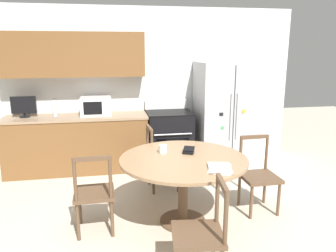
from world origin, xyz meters
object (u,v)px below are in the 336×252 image
Objects in this scene: candle_glass at (163,150)px; oven_range at (169,138)px; wallet at (189,151)px; microwave at (96,106)px; refrigerator at (225,114)px; dining_chair_left at (94,194)px; dining_chair_near at (201,234)px; dining_chair_right at (258,176)px; dining_chair_far at (161,159)px; counter_bottle at (55,110)px; countertop_tv at (24,106)px.

oven_range is at bearing 77.31° from candle_glass.
wallet is (-0.09, -1.72, 0.33)m from oven_range.
refrigerator is at bearing -3.72° from microwave.
oven_range reaches higher than dining_chair_left.
dining_chair_near is 5.46× the size of wallet.
dining_chair_left is at bearing -121.24° from oven_range.
refrigerator reaches higher than dining_chair_right.
oven_range is 0.95m from dining_chair_far.
refrigerator is at bearing -2.45° from counter_bottle.
counter_bottle is at bearing -125.16° from dining_chair_far.
refrigerator is 1.54m from dining_chair_far.
refrigerator is 3.20m from countertop_tv.
dining_chair_far is 0.84m from candle_glass.
wallet is (2.16, -1.80, -0.28)m from countertop_tv.
dining_chair_near is 1.00× the size of dining_chair_far.
counter_bottle is 2.47m from wallet.
refrigerator is 1.91× the size of dining_chair_right.
dining_chair_near reaches higher than candle_glass.
dining_chair_left is 1.94m from dining_chair_right.
dining_chair_left is 1.32m from dining_chair_far.
oven_range is at bearing -3.29° from microwave.
oven_range is 1.74m from candle_glass.
wallet is at bearing -2.16° from dining_chair_right.
wallet is (1.06, 0.18, 0.36)m from dining_chair_left.
dining_chair_right is at bearing 3.28° from dining_chair_left.
dining_chair_near is at bearing -72.49° from microwave.
dining_chair_right is at bearing 48.94° from dining_chair_far.
countertop_tv is 0.41× the size of dining_chair_right.
microwave is (-2.11, 0.14, 0.18)m from refrigerator.
countertop_tv reaches higher than dining_chair_left.
dining_chair_right is at bearing -95.54° from refrigerator.
microwave reaches higher than dining_chair_near.
candle_glass is (-1.15, 0.08, 0.37)m from dining_chair_right.
microwave is 0.53× the size of dining_chair_left.
countertop_tv reaches higher than oven_range.
counter_bottle reaches higher than dining_chair_right.
countertop_tv is at bearing 137.15° from candle_glass.
counter_bottle reaches higher than dining_chair_far.
dining_chair_far is at bearing -106.99° from oven_range.
dining_chair_near and dining_chair_right have the same top height.
counter_bottle reaches higher than oven_range.
wallet is at bearing -45.95° from counter_bottle.
candle_glass is (-0.37, -1.66, 0.34)m from oven_range.
dining_chair_left is at bearing 51.48° from dining_chair_near.
refrigerator is at bearing -2.69° from countertop_tv.
microwave is 1.31× the size of countertop_tv.
counter_bottle is at bearing 35.94° from dining_chair_near.
counter_bottle is 0.31× the size of dining_chair_near.
refrigerator reaches higher than candle_glass.
dining_chair_far is (-0.28, -0.91, -0.03)m from oven_range.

